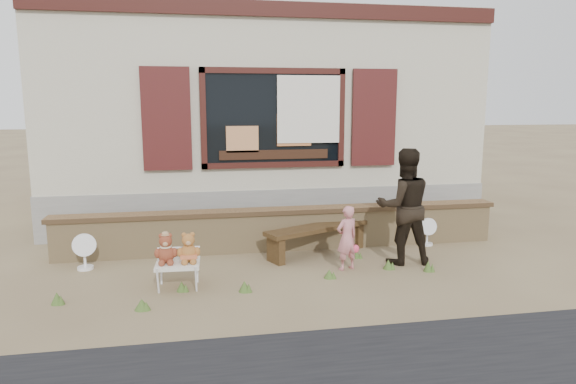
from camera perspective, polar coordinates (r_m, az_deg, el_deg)
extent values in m
plane|color=brown|center=(7.36, 0.85, -8.50)|extent=(80.00, 80.00, 0.00)
cube|color=#A39D84|center=(11.42, -3.58, 10.34)|extent=(8.00, 5.00, 3.20)
cube|color=gray|center=(11.58, -3.47, 0.40)|extent=(8.04, 5.04, 0.80)
cube|color=black|center=(8.92, -1.60, 8.18)|extent=(2.30, 0.04, 1.50)
cube|color=#371410|center=(8.91, -1.61, 13.33)|extent=(2.50, 0.08, 0.10)
cube|color=#371410|center=(8.96, -1.56, 3.06)|extent=(2.50, 0.08, 0.10)
cube|color=#371410|center=(8.79, -9.41, 8.03)|extent=(0.10, 0.08, 1.70)
cube|color=#371410|center=(9.16, 5.94, 8.18)|extent=(0.10, 0.08, 1.70)
cube|color=#401811|center=(8.79, -13.35, 7.89)|extent=(0.80, 0.07, 1.70)
cube|color=#401811|center=(9.33, 9.53, 8.14)|extent=(0.80, 0.07, 1.70)
cube|color=white|center=(8.96, 2.31, 9.15)|extent=(1.10, 0.02, 1.15)
cube|color=#371410|center=(9.05, -1.67, 19.65)|extent=(8.00, 0.12, 0.25)
cube|color=black|center=(8.93, -1.55, 4.20)|extent=(1.90, 0.06, 0.16)
cube|color=tan|center=(8.84, -5.10, 5.86)|extent=(0.55, 0.06, 0.45)
cube|color=#E08447|center=(8.96, 0.67, 6.92)|extent=(0.60, 0.06, 0.55)
cube|color=tan|center=(8.21, -0.50, -4.33)|extent=(7.00, 0.30, 0.60)
cube|color=brown|center=(8.14, -0.51, -2.08)|extent=(7.10, 0.36, 0.07)
cube|color=#372513|center=(7.93, 3.27, -4.01)|extent=(1.75, 1.08, 0.07)
cube|color=#372513|center=(7.55, -1.35, -6.53)|extent=(0.24, 0.34, 0.37)
cube|color=#372513|center=(8.47, 7.34, -4.76)|extent=(0.24, 0.34, 0.37)
cube|color=silver|center=(6.69, -12.14, -7.81)|extent=(0.56, 0.50, 0.04)
cylinder|color=silver|center=(6.57, -14.25, -9.78)|extent=(0.03, 0.03, 0.29)
cylinder|color=silver|center=(6.53, -10.17, -9.74)|extent=(0.03, 0.03, 0.29)
cylinder|color=silver|center=(6.96, -13.88, -8.62)|extent=(0.03, 0.03, 0.29)
cylinder|color=silver|center=(6.93, -10.04, -8.57)|extent=(0.03, 0.03, 0.29)
imported|color=#D88187|center=(7.24, 6.56, -5.09)|extent=(0.39, 0.32, 0.92)
imported|color=black|center=(7.61, 12.76, -1.56)|extent=(0.87, 0.70, 1.68)
cylinder|color=white|center=(7.86, -21.58, -7.84)|extent=(0.22, 0.22, 0.04)
cylinder|color=white|center=(7.82, -21.64, -6.86)|extent=(0.04, 0.04, 0.28)
cylinder|color=white|center=(7.77, -21.74, -5.44)|extent=(0.34, 0.19, 0.32)
cylinder|color=white|center=(8.81, 15.15, -5.59)|extent=(0.19, 0.19, 0.04)
cylinder|color=white|center=(8.78, 15.19, -4.81)|extent=(0.03, 0.03, 0.25)
cylinder|color=white|center=(8.74, 15.24, -3.69)|extent=(0.29, 0.11, 0.29)
cone|color=#436026|center=(6.64, -11.74, -10.22)|extent=(0.13, 0.13, 0.13)
cone|color=#436026|center=(6.69, -24.29, -10.70)|extent=(0.14, 0.14, 0.14)
cone|color=#436026|center=(7.45, 11.08, -7.88)|extent=(0.15, 0.15, 0.14)
cone|color=#436026|center=(6.51, -4.86, -10.39)|extent=(0.15, 0.15, 0.14)
cone|color=#436026|center=(7.88, 7.61, -6.88)|extent=(0.12, 0.12, 0.12)
cone|color=#436026|center=(6.20, -15.93, -11.89)|extent=(0.17, 0.17, 0.13)
cone|color=#436026|center=(6.98, 4.60, -9.05)|extent=(0.14, 0.14, 0.12)
cone|color=#436026|center=(7.48, 15.30, -7.95)|extent=(0.13, 0.13, 0.15)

